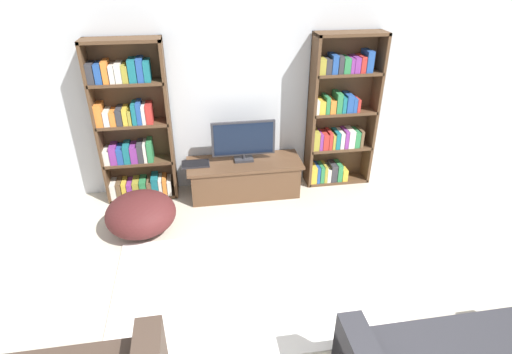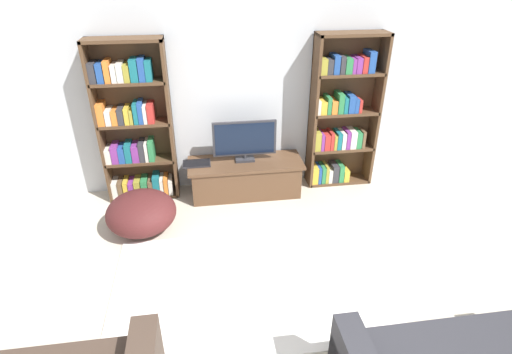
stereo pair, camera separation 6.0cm
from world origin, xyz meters
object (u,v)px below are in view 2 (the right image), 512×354
Objects in this scene: bookshelf_right at (341,116)px; television at (245,140)px; beanbag_ottoman at (141,213)px; tv_stand at (246,177)px; bookshelf_left at (134,127)px; laptop at (197,163)px.

bookshelf_right is 1.29m from television.
beanbag_ottoman is at bearing -162.48° from bookshelf_right.
tv_stand is 1.41m from beanbag_ottoman.
bookshelf_right reaches higher than tv_stand.
bookshelf_left is 2.54× the size of beanbag_ottoman.
television reaches higher than laptop.
tv_stand reaches higher than beanbag_ottoman.
bookshelf_right is at bearing 17.52° from beanbag_ottoman.
bookshelf_right is 2.74m from beanbag_ottoman.
bookshelf_left is at bearing 168.45° from laptop.
bookshelf_left is 1.51m from tv_stand.
laptop reaches higher than beanbag_ottoman.
laptop is 0.95m from beanbag_ottoman.
beanbag_ottoman is (-1.26, -0.64, -0.01)m from tv_stand.
bookshelf_left reaches higher than laptop.
bookshelf_right is 1.95m from laptop.
bookshelf_right reaches higher than laptop.
bookshelf_right is 5.72× the size of laptop.
television is at bearing 2.81° from laptop.
television is 1.03× the size of beanbag_ottoman.
beanbag_ottoman is (-0.64, -0.65, -0.25)m from laptop.
bookshelf_left reaches higher than beanbag_ottoman.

